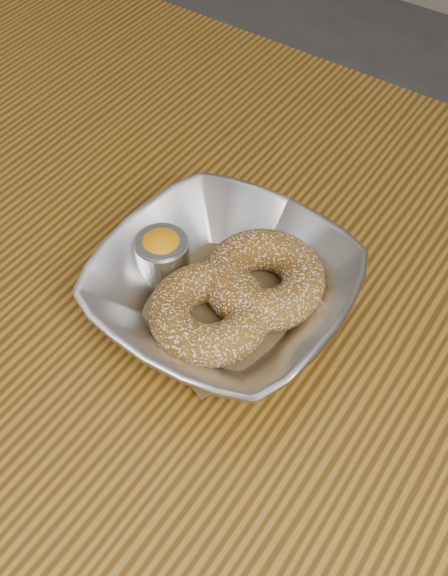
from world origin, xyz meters
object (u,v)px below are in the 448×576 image
Objects in this scene: serving_bowl at (224,290)px; donut_back at (263,279)px; ramekin at (162,254)px; table at (240,363)px; donut_front at (210,313)px.

donut_back is (0.02, 0.03, 0.00)m from serving_bowl.
serving_bowl is 4.44× the size of ramekin.
ramekin is (-0.09, -0.03, 0.00)m from donut_back.
serving_bowl is at bearing -128.73° from donut_back.
ramekin is at bearing -162.18° from donut_back.
ramekin is at bearing -170.27° from table.
donut_front is (0.01, -0.03, 0.00)m from serving_bowl.
donut_back is 0.06m from donut_front.
serving_bowl and ramekin have the same top height.
ramekin is at bearing -179.49° from serving_bowl.
serving_bowl is 0.07m from ramekin.
ramekin reaches higher than donut_front.
table is 0.15m from ramekin.
donut_back is 1.04× the size of donut_front.
donut_back is at bearing 72.61° from donut_front.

